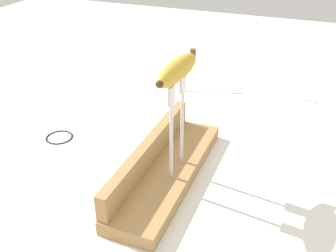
{
  "coord_description": "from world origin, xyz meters",
  "views": [
    {
      "loc": [
        -0.64,
        -0.25,
        0.52
      ],
      "look_at": [
        0.0,
        0.0,
        0.13
      ],
      "focal_mm": 41.98,
      "sensor_mm": 36.0,
      "label": 1
    }
  ],
  "objects_px": {
    "banana_raised_center": "(178,70)",
    "fork_fallen_near": "(220,91)",
    "fork_fallen_far": "(327,102)",
    "wire_coil": "(59,137)",
    "fork_stand_center": "(177,119)"
  },
  "relations": [
    {
      "from": "fork_stand_center",
      "to": "banana_raised_center",
      "type": "distance_m",
      "value": 0.1
    },
    {
      "from": "banana_raised_center",
      "to": "fork_fallen_far",
      "type": "distance_m",
      "value": 0.64
    },
    {
      "from": "banana_raised_center",
      "to": "fork_fallen_far",
      "type": "height_order",
      "value": "banana_raised_center"
    },
    {
      "from": "fork_fallen_far",
      "to": "wire_coil",
      "type": "height_order",
      "value": "fork_fallen_far"
    },
    {
      "from": "fork_fallen_near",
      "to": "fork_fallen_far",
      "type": "height_order",
      "value": "same"
    },
    {
      "from": "banana_raised_center",
      "to": "fork_fallen_far",
      "type": "bearing_deg",
      "value": -28.83
    },
    {
      "from": "fork_stand_center",
      "to": "wire_coil",
      "type": "xyz_separation_m",
      "value": [
        0.05,
        0.34,
        -0.15
      ]
    },
    {
      "from": "banana_raised_center",
      "to": "wire_coil",
      "type": "relative_size",
      "value": 2.32
    },
    {
      "from": "fork_fallen_far",
      "to": "fork_fallen_near",
      "type": "bearing_deg",
      "value": 97.22
    },
    {
      "from": "banana_raised_center",
      "to": "fork_fallen_far",
      "type": "xyz_separation_m",
      "value": [
        0.52,
        -0.29,
        -0.25
      ]
    },
    {
      "from": "fork_stand_center",
      "to": "wire_coil",
      "type": "distance_m",
      "value": 0.37
    },
    {
      "from": "fork_fallen_near",
      "to": "fork_stand_center",
      "type": "bearing_deg",
      "value": -176.25
    },
    {
      "from": "banana_raised_center",
      "to": "fork_fallen_near",
      "type": "height_order",
      "value": "banana_raised_center"
    },
    {
      "from": "fork_stand_center",
      "to": "fork_fallen_far",
      "type": "bearing_deg",
      "value": -28.83
    },
    {
      "from": "fork_fallen_near",
      "to": "wire_coil",
      "type": "distance_m",
      "value": 0.52
    }
  ]
}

